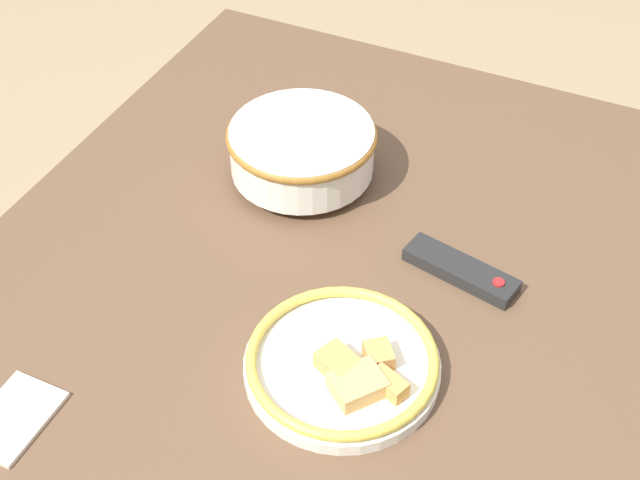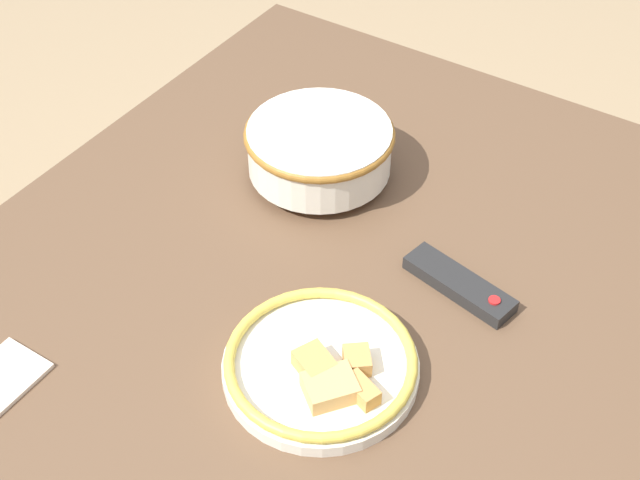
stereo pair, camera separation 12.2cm
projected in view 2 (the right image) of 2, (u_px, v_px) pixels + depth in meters
The scene contains 4 objects.
dining_table at pixel (302, 352), 1.24m from camera, with size 1.32×1.01×0.74m.
noodle_bowl at pixel (319, 149), 1.36m from camera, with size 0.23×0.23×0.09m.
food_plate at pixel (322, 366), 1.10m from camera, with size 0.25×0.25×0.04m.
tv_remote at pixel (459, 284), 1.21m from camera, with size 0.08×0.17×0.02m.
Camera 2 is at (0.65, 0.45, 1.63)m, focal length 50.00 mm.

